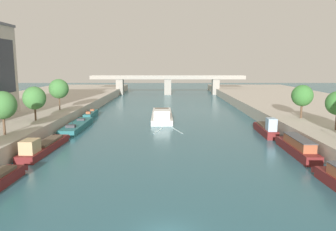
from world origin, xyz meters
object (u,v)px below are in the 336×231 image
at_px(moored_boat_left_far, 44,146).
at_px(moored_boat_left_near, 78,126).
at_px(moored_boat_right_lone, 298,147).
at_px(moored_boat_right_near, 267,129).
at_px(bridge_far, 168,82).
at_px(tree_left_end_of_row, 59,89).
at_px(tree_right_by_lamp, 303,96).
at_px(tree_left_nearest, 3,105).
at_px(tree_left_by_lamp, 35,98).
at_px(barge_midriver, 162,115).
at_px(moored_boat_left_gap_after, 92,114).

distance_m(moored_boat_left_far, moored_boat_left_near, 17.26).
height_order(moored_boat_right_lone, moored_boat_right_near, moored_boat_right_near).
bearing_deg(bridge_far, tree_left_end_of_row, -110.29).
bearing_deg(moored_boat_right_near, tree_left_end_of_row, 161.71).
distance_m(moored_boat_left_near, tree_right_by_lamp, 43.21).
relative_size(moored_boat_left_far, tree_right_by_lamp, 2.36).
distance_m(moored_boat_right_near, tree_left_end_of_row, 44.26).
distance_m(tree_left_nearest, tree_left_by_lamp, 11.77).
distance_m(barge_midriver, tree_right_by_lamp, 30.85).
bearing_deg(barge_midriver, moored_boat_right_lone, -57.38).
distance_m(moored_boat_left_gap_after, moored_boat_right_near, 40.75).
relative_size(moored_boat_left_near, tree_right_by_lamp, 2.59).
relative_size(moored_boat_right_lone, bridge_far, 0.20).
xyz_separation_m(tree_left_nearest, tree_right_by_lamp, (48.16, 14.36, -0.01)).
bearing_deg(tree_left_by_lamp, moored_boat_left_gap_after, 74.68).
relative_size(barge_midriver, tree_left_nearest, 3.60).
height_order(moored_boat_right_near, tree_left_end_of_row, tree_left_end_of_row).
bearing_deg(bridge_far, moored_boat_right_near, -77.18).
relative_size(moored_boat_left_far, bridge_far, 0.23).
height_order(moored_boat_right_near, bridge_far, bridge_far).
relative_size(moored_boat_right_near, tree_right_by_lamp, 1.81).
bearing_deg(moored_boat_left_gap_after, bridge_far, 72.86).
relative_size(barge_midriver, moored_boat_left_near, 1.40).
height_order(tree_left_by_lamp, tree_left_end_of_row, tree_left_end_of_row).
distance_m(moored_boat_left_near, moored_boat_left_gap_after, 13.74).
bearing_deg(bridge_far, tree_left_by_lamp, -106.70).
bearing_deg(moored_boat_right_lone, moored_boat_right_near, 92.05).
bearing_deg(barge_midriver, moored_boat_left_far, -119.42).
xyz_separation_m(moored_boat_right_near, tree_left_by_lamp, (-41.32, -0.28, 5.58)).
distance_m(barge_midriver, moored_boat_left_gap_after, 17.00).
bearing_deg(tree_right_by_lamp, moored_boat_left_near, 175.98).
bearing_deg(moored_boat_left_near, tree_left_end_of_row, 125.70).
distance_m(tree_right_by_lamp, bridge_far, 79.86).
bearing_deg(tree_left_end_of_row, moored_boat_right_near, -18.29).
height_order(barge_midriver, moored_boat_right_near, moored_boat_right_near).
relative_size(tree_left_by_lamp, tree_left_end_of_row, 0.90).
bearing_deg(moored_boat_right_near, tree_left_nearest, -163.64).
relative_size(barge_midriver, tree_left_end_of_row, 3.31).
bearing_deg(moored_boat_left_near, moored_boat_right_near, -8.49).
xyz_separation_m(moored_boat_left_near, moored_boat_right_lone, (36.01, -18.47, 0.49)).
bearing_deg(tree_right_by_lamp, moored_boat_right_lone, -113.24).
bearing_deg(moored_boat_left_gap_after, tree_left_nearest, -99.17).
xyz_separation_m(moored_boat_left_gap_after, bridge_far, (18.24, 59.13, 4.38)).
relative_size(moored_boat_left_gap_after, tree_left_end_of_row, 1.52).
height_order(moored_boat_left_far, tree_right_by_lamp, tree_right_by_lamp).
bearing_deg(tree_left_nearest, bridge_far, 75.55).
bearing_deg(moored_boat_left_near, barge_midriver, 36.42).
xyz_separation_m(moored_boat_left_near, tree_left_nearest, (-5.50, -17.36, 6.24)).
height_order(moored_boat_left_gap_after, tree_right_by_lamp, tree_right_by_lamp).
distance_m(tree_left_by_lamp, tree_left_end_of_row, 14.05).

